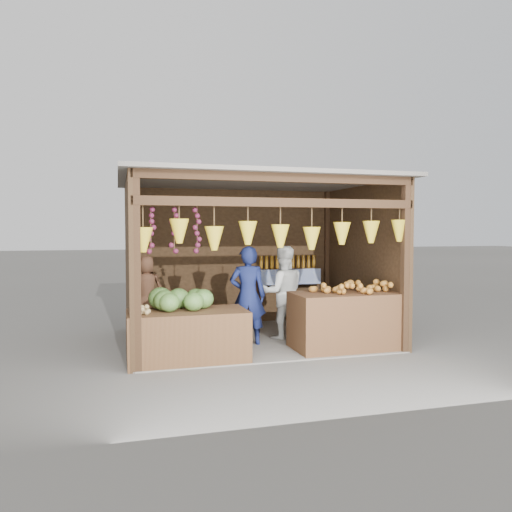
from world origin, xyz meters
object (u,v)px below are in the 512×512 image
(woman_standing, at_px, (283,292))
(vendor_seated, at_px, (146,289))
(counter_left, at_px, (188,336))
(man_standing, at_px, (248,296))
(counter_right, at_px, (348,321))

(woman_standing, relative_size, vendor_seated, 1.42)
(counter_left, height_order, man_standing, man_standing)
(counter_left, distance_m, vendor_seated, 1.48)
(counter_right, distance_m, man_standing, 1.60)
(counter_left, distance_m, counter_right, 2.46)
(counter_left, distance_m, woman_standing, 2.05)
(counter_right, bearing_deg, woman_standing, 126.76)
(woman_standing, bearing_deg, counter_left, 34.76)
(counter_left, height_order, vendor_seated, vendor_seated)
(counter_right, xyz_separation_m, woman_standing, (-0.72, 0.97, 0.34))
(man_standing, relative_size, woman_standing, 1.01)
(man_standing, bearing_deg, counter_right, 167.47)
(counter_right, relative_size, vendor_seated, 1.54)
(man_standing, bearing_deg, woman_standing, -143.70)
(vendor_seated, bearing_deg, man_standing, 157.26)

